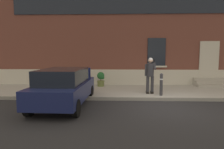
{
  "coord_description": "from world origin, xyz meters",
  "views": [
    {
      "loc": [
        -1.88,
        -7.73,
        2.08
      ],
      "look_at": [
        -2.22,
        1.6,
        1.1
      ],
      "focal_mm": 31.57,
      "sensor_mm": 36.0,
      "label": 1
    }
  ],
  "objects_px": {
    "hatchback_car_navy": "(64,86)",
    "planter_olive": "(101,79)",
    "bollard_near_person": "(161,84)",
    "person_on_phone": "(150,73)",
    "planter_cream": "(70,78)",
    "bollard_far_left": "(81,83)"
  },
  "relations": [
    {
      "from": "bollard_near_person",
      "to": "bollard_far_left",
      "type": "bearing_deg",
      "value": 180.0
    },
    {
      "from": "planter_cream",
      "to": "planter_olive",
      "type": "relative_size",
      "value": 1.0
    },
    {
      "from": "bollard_far_left",
      "to": "planter_olive",
      "type": "xyz_separation_m",
      "value": [
        0.7,
        2.51,
        -0.11
      ]
    },
    {
      "from": "bollard_near_person",
      "to": "bollard_far_left",
      "type": "xyz_separation_m",
      "value": [
        -3.73,
        0.0,
        0.0
      ]
    },
    {
      "from": "bollard_near_person",
      "to": "planter_olive",
      "type": "xyz_separation_m",
      "value": [
        -3.03,
        2.51,
        -0.11
      ]
    },
    {
      "from": "bollard_near_person",
      "to": "hatchback_car_navy",
      "type": "bearing_deg",
      "value": -161.2
    },
    {
      "from": "bollard_near_person",
      "to": "planter_cream",
      "type": "distance_m",
      "value": 5.55
    },
    {
      "from": "planter_cream",
      "to": "bollard_near_person",
      "type": "bearing_deg",
      "value": -27.61
    },
    {
      "from": "bollard_far_left",
      "to": "planter_cream",
      "type": "xyz_separation_m",
      "value": [
        -1.19,
        2.57,
        -0.11
      ]
    },
    {
      "from": "hatchback_car_navy",
      "to": "bollard_far_left",
      "type": "bearing_deg",
      "value": 74.08
    },
    {
      "from": "hatchback_car_navy",
      "to": "planter_olive",
      "type": "distance_m",
      "value": 4.07
    },
    {
      "from": "bollard_near_person",
      "to": "bollard_far_left",
      "type": "distance_m",
      "value": 3.73
    },
    {
      "from": "bollard_far_left",
      "to": "person_on_phone",
      "type": "relative_size",
      "value": 0.6
    },
    {
      "from": "hatchback_car_navy",
      "to": "planter_olive",
      "type": "xyz_separation_m",
      "value": [
        1.1,
        3.91,
        -0.18
      ]
    },
    {
      "from": "hatchback_car_navy",
      "to": "person_on_phone",
      "type": "xyz_separation_m",
      "value": [
        3.68,
        1.81,
        0.36
      ]
    },
    {
      "from": "hatchback_car_navy",
      "to": "bollard_near_person",
      "type": "relative_size",
      "value": 3.93
    },
    {
      "from": "hatchback_car_navy",
      "to": "planter_cream",
      "type": "xyz_separation_m",
      "value": [
        -0.79,
        3.98,
        -0.18
      ]
    },
    {
      "from": "bollard_far_left",
      "to": "planter_cream",
      "type": "relative_size",
      "value": 1.22
    },
    {
      "from": "hatchback_car_navy",
      "to": "bollard_near_person",
      "type": "distance_m",
      "value": 4.36
    },
    {
      "from": "person_on_phone",
      "to": "planter_olive",
      "type": "relative_size",
      "value": 2.04
    },
    {
      "from": "hatchback_car_navy",
      "to": "planter_cream",
      "type": "bearing_deg",
      "value": 101.24
    },
    {
      "from": "bollard_far_left",
      "to": "planter_olive",
      "type": "height_order",
      "value": "bollard_far_left"
    }
  ]
}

